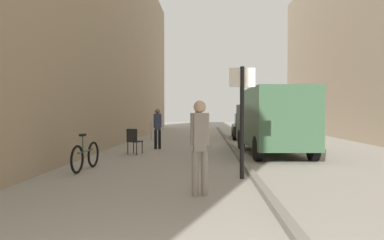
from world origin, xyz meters
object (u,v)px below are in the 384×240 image
pedestrian_far_crossing (197,122)px  delivery_van (273,120)px  bicycle_leaning (86,156)px  cafe_chair_by_doorway (153,130)px  cafe_chair_near_window (134,140)px  pedestrian_main_foreground (200,141)px  parked_car (248,126)px  street_sign_post (242,112)px  pedestrian_mid_block (158,126)px

pedestrian_far_crossing → delivery_van: (3.00, -7.83, 0.33)m
bicycle_leaning → cafe_chair_by_doorway: bearing=92.5°
delivery_van → cafe_chair_near_window: size_ratio=5.67×
delivery_van → bicycle_leaning: 6.81m
pedestrian_main_foreground → bicycle_leaning: bearing=-48.7°
cafe_chair_near_window → cafe_chair_by_doorway: same height
delivery_van → cafe_chair_near_window: 5.12m
parked_car → street_sign_post: size_ratio=1.65×
delivery_van → cafe_chair_by_doorway: size_ratio=5.67×
parked_car → pedestrian_main_foreground: bearing=-97.2°
pedestrian_mid_block → parked_car: 7.62m
pedestrian_mid_block → street_sign_post: size_ratio=0.65×
pedestrian_mid_block → cafe_chair_near_window: pedestrian_mid_block is taller
pedestrian_main_foreground → pedestrian_far_crossing: pedestrian_main_foreground is taller
pedestrian_far_crossing → parked_car: size_ratio=0.38×
street_sign_post → cafe_chair_by_doorway: 12.10m
pedestrian_mid_block → bicycle_leaning: bearing=59.0°
pedestrian_far_crossing → cafe_chair_near_window: 8.39m
pedestrian_mid_block → pedestrian_far_crossing: 6.37m
pedestrian_main_foreground → pedestrian_far_crossing: bearing=-95.8°
pedestrian_far_crossing → cafe_chair_by_doorway: 2.71m
bicycle_leaning → pedestrian_mid_block: bearing=81.3°
parked_car → cafe_chair_near_window: parked_car is taller
street_sign_post → cafe_chair_by_doorway: street_sign_post is taller
pedestrian_main_foreground → delivery_van: size_ratio=0.33×
bicycle_leaning → cafe_chair_near_window: size_ratio=1.88×
street_sign_post → bicycle_leaning: street_sign_post is taller
parked_car → cafe_chair_by_doorway: size_ratio=4.56×
pedestrian_mid_block → pedestrian_far_crossing: (1.46, 6.20, -0.03)m
pedestrian_main_foreground → delivery_van: bearing=-119.2°
pedestrian_main_foreground → delivery_van: delivery_van is taller
pedestrian_main_foreground → pedestrian_mid_block: 8.27m
delivery_van → bicycle_leaning: delivery_van is taller
pedestrian_far_crossing → cafe_chair_by_doorway: pedestrian_far_crossing is taller
pedestrian_main_foreground → pedestrian_far_crossing: (-0.46, 14.25, -0.08)m
delivery_van → bicycle_leaning: (-5.63, -3.73, -0.89)m
pedestrian_far_crossing → parked_car: bearing=163.2°
pedestrian_mid_block → delivery_van: bearing=141.2°
pedestrian_mid_block → parked_car: pedestrian_mid_block is taller
delivery_van → parked_car: bearing=87.5°
pedestrian_far_crossing → parked_car: pedestrian_far_crossing is taller
pedestrian_mid_block → cafe_chair_by_doorway: bearing=-97.8°
delivery_van → parked_car: 7.81m
pedestrian_mid_block → delivery_van: size_ratio=0.32×
pedestrian_far_crossing → bicycle_leaning: (-2.62, -11.56, -0.56)m
pedestrian_far_crossing → delivery_van: 8.39m
cafe_chair_by_doorway → street_sign_post: bearing=6.9°
cafe_chair_near_window → parked_car: bearing=79.6°
pedestrian_mid_block → cafe_chair_near_window: bearing=53.9°
pedestrian_far_crossing → street_sign_post: size_ratio=0.63×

